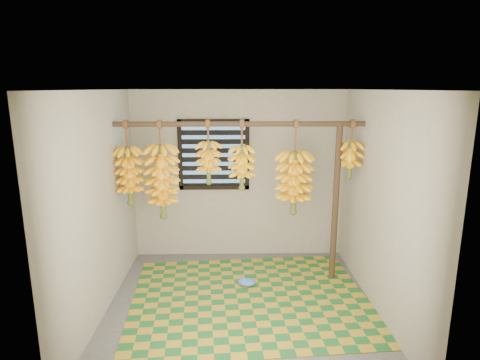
{
  "coord_description": "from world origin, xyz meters",
  "views": [
    {
      "loc": [
        -0.09,
        -4.09,
        2.42
      ],
      "look_at": [
        0.0,
        0.55,
        1.35
      ],
      "focal_mm": 30.0,
      "sensor_mm": 36.0,
      "label": 1
    }
  ],
  "objects_px": {
    "banana_bunch_a": "(129,176)",
    "banana_bunch_e": "(294,183)",
    "support_post": "(335,204)",
    "banana_bunch_c": "(209,162)",
    "woven_mat": "(250,298)",
    "banana_bunch_f": "(350,160)",
    "banana_bunch_d": "(242,167)",
    "banana_bunch_b": "(162,182)",
    "plastic_bag": "(247,282)"
  },
  "relations": [
    {
      "from": "plastic_bag",
      "to": "woven_mat",
      "type": "bearing_deg",
      "value": -84.31
    },
    {
      "from": "woven_mat",
      "to": "banana_bunch_f",
      "type": "height_order",
      "value": "banana_bunch_f"
    },
    {
      "from": "banana_bunch_b",
      "to": "banana_bunch_c",
      "type": "bearing_deg",
      "value": 0.0
    },
    {
      "from": "support_post",
      "to": "banana_bunch_f",
      "type": "relative_size",
      "value": 2.79
    },
    {
      "from": "plastic_bag",
      "to": "banana_bunch_e",
      "type": "bearing_deg",
      "value": 19.91
    },
    {
      "from": "banana_bunch_b",
      "to": "woven_mat",
      "type": "bearing_deg",
      "value": -25.94
    },
    {
      "from": "banana_bunch_c",
      "to": "banana_bunch_e",
      "type": "relative_size",
      "value": 0.67
    },
    {
      "from": "banana_bunch_b",
      "to": "banana_bunch_d",
      "type": "xyz_separation_m",
      "value": [
        0.98,
        -0.0,
        0.17
      ]
    },
    {
      "from": "plastic_bag",
      "to": "banana_bunch_a",
      "type": "height_order",
      "value": "banana_bunch_a"
    },
    {
      "from": "support_post",
      "to": "banana_bunch_e",
      "type": "relative_size",
      "value": 1.72
    },
    {
      "from": "woven_mat",
      "to": "banana_bunch_b",
      "type": "relative_size",
      "value": 2.27
    },
    {
      "from": "banana_bunch_d",
      "to": "plastic_bag",
      "type": "bearing_deg",
      "value": -75.8
    },
    {
      "from": "plastic_bag",
      "to": "banana_bunch_c",
      "type": "height_order",
      "value": "banana_bunch_c"
    },
    {
      "from": "banana_bunch_a",
      "to": "banana_bunch_e",
      "type": "height_order",
      "value": "same"
    },
    {
      "from": "banana_bunch_a",
      "to": "banana_bunch_e",
      "type": "relative_size",
      "value": 0.89
    },
    {
      "from": "woven_mat",
      "to": "banana_bunch_a",
      "type": "distance_m",
      "value": 2.07
    },
    {
      "from": "banana_bunch_b",
      "to": "banana_bunch_c",
      "type": "distance_m",
      "value": 0.62
    },
    {
      "from": "banana_bunch_c",
      "to": "banana_bunch_e",
      "type": "height_order",
      "value": "same"
    },
    {
      "from": "woven_mat",
      "to": "banana_bunch_e",
      "type": "bearing_deg",
      "value": 42.76
    },
    {
      "from": "banana_bunch_c",
      "to": "banana_bunch_d",
      "type": "height_order",
      "value": "same"
    },
    {
      "from": "banana_bunch_a",
      "to": "banana_bunch_e",
      "type": "distance_m",
      "value": 2.02
    },
    {
      "from": "banana_bunch_d",
      "to": "woven_mat",
      "type": "bearing_deg",
      "value": -80.75
    },
    {
      "from": "support_post",
      "to": "woven_mat",
      "type": "distance_m",
      "value": 1.56
    },
    {
      "from": "support_post",
      "to": "banana_bunch_a",
      "type": "bearing_deg",
      "value": -180.0
    },
    {
      "from": "woven_mat",
      "to": "banana_bunch_d",
      "type": "relative_size",
      "value": 3.22
    },
    {
      "from": "banana_bunch_b",
      "to": "banana_bunch_e",
      "type": "xyz_separation_m",
      "value": [
        1.62,
        0.0,
        -0.02
      ]
    },
    {
      "from": "support_post",
      "to": "banana_bunch_f",
      "type": "bearing_deg",
      "value": 0.0
    },
    {
      "from": "woven_mat",
      "to": "plastic_bag",
      "type": "height_order",
      "value": "plastic_bag"
    },
    {
      "from": "banana_bunch_b",
      "to": "banana_bunch_c",
      "type": "height_order",
      "value": "same"
    },
    {
      "from": "support_post",
      "to": "banana_bunch_e",
      "type": "height_order",
      "value": "banana_bunch_e"
    },
    {
      "from": "banana_bunch_a",
      "to": "banana_bunch_f",
      "type": "bearing_deg",
      "value": 0.0
    },
    {
      "from": "banana_bunch_c",
      "to": "banana_bunch_e",
      "type": "xyz_separation_m",
      "value": [
        1.05,
        -0.0,
        -0.26
      ]
    },
    {
      "from": "banana_bunch_e",
      "to": "banana_bunch_a",
      "type": "bearing_deg",
      "value": -180.0
    },
    {
      "from": "banana_bunch_c",
      "to": "banana_bunch_f",
      "type": "distance_m",
      "value": 1.73
    },
    {
      "from": "banana_bunch_b",
      "to": "banana_bunch_f",
      "type": "height_order",
      "value": "same"
    },
    {
      "from": "woven_mat",
      "to": "banana_bunch_a",
      "type": "height_order",
      "value": "banana_bunch_a"
    },
    {
      "from": "banana_bunch_b",
      "to": "banana_bunch_e",
      "type": "bearing_deg",
      "value": 0.0
    },
    {
      "from": "banana_bunch_b",
      "to": "banana_bunch_f",
      "type": "relative_size",
      "value": 1.68
    },
    {
      "from": "banana_bunch_c",
      "to": "banana_bunch_f",
      "type": "xyz_separation_m",
      "value": [
        1.73,
        -0.0,
        0.03
      ]
    },
    {
      "from": "banana_bunch_d",
      "to": "banana_bunch_a",
      "type": "bearing_deg",
      "value": 180.0
    },
    {
      "from": "plastic_bag",
      "to": "banana_bunch_a",
      "type": "xyz_separation_m",
      "value": [
        -1.43,
        0.21,
        1.32
      ]
    },
    {
      "from": "support_post",
      "to": "banana_bunch_e",
      "type": "xyz_separation_m",
      "value": [
        -0.53,
        0.0,
        0.28
      ]
    },
    {
      "from": "banana_bunch_c",
      "to": "support_post",
      "type": "bearing_deg",
      "value": -0.0
    },
    {
      "from": "banana_bunch_a",
      "to": "banana_bunch_b",
      "type": "bearing_deg",
      "value": 0.0
    },
    {
      "from": "banana_bunch_c",
      "to": "banana_bunch_b",
      "type": "bearing_deg",
      "value": -180.0
    },
    {
      "from": "support_post",
      "to": "banana_bunch_c",
      "type": "bearing_deg",
      "value": 180.0
    },
    {
      "from": "banana_bunch_d",
      "to": "banana_bunch_f",
      "type": "relative_size",
      "value": 1.19
    },
    {
      "from": "banana_bunch_a",
      "to": "banana_bunch_d",
      "type": "height_order",
      "value": "same"
    },
    {
      "from": "banana_bunch_d",
      "to": "banana_bunch_c",
      "type": "bearing_deg",
      "value": 180.0
    },
    {
      "from": "woven_mat",
      "to": "banana_bunch_d",
      "type": "xyz_separation_m",
      "value": [
        -0.08,
        0.52,
        1.47
      ]
    }
  ]
}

